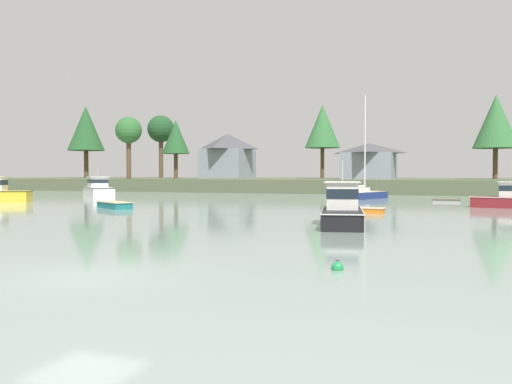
{
  "coord_description": "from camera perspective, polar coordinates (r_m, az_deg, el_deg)",
  "views": [
    {
      "loc": [
        8.87,
        -11.67,
        2.62
      ],
      "look_at": [
        -6.11,
        29.99,
        1.16
      ],
      "focal_mm": 38.44,
      "sensor_mm": 36.0,
      "label": 1
    }
  ],
  "objects": [
    {
      "name": "shore_tree_center_right",
      "position": [
        85.48,
        -13.12,
        6.16
      ],
      "size": [
        3.99,
        3.99,
        9.38
      ],
      "color": "brown",
      "rests_on": "far_shore_bank"
    },
    {
      "name": "dinghy_teal",
      "position": [
        43.24,
        -14.51,
        -1.42
      ],
      "size": [
        3.94,
        3.27,
        0.69
      ],
      "color": "#196B70",
      "rests_on": "ground"
    },
    {
      "name": "shore_tree_inland_a",
      "position": [
        88.31,
        -8.35,
        5.65
      ],
      "size": [
        4.38,
        4.38,
        9.34
      ],
      "color": "brown",
      "rests_on": "far_shore_bank"
    },
    {
      "name": "far_shore_bank",
      "position": [
        92.63,
        14.27,
        0.78
      ],
      "size": [
        165.75,
        45.36,
        1.87
      ],
      "primitive_type": "cube",
      "color": "#4C563D",
      "rests_on": "ground"
    },
    {
      "name": "shore_tree_inland_c",
      "position": [
        96.32,
        6.93,
        6.77
      ],
      "size": [
        6.11,
        6.11,
        12.77
      ],
      "color": "brown",
      "rests_on": "far_shore_bank"
    },
    {
      "name": "shore_tree_far_left",
      "position": [
        88.15,
        23.69,
        6.73
      ],
      "size": [
        6.44,
        6.44,
        12.42
      ],
      "color": "brown",
      "rests_on": "far_shore_bank"
    },
    {
      "name": "shore_tree_far_right",
      "position": [
        104.83,
        -9.87,
        6.38
      ],
      "size": [
        5.03,
        5.03,
        11.74
      ],
      "color": "brown",
      "rests_on": "far_shore_bank"
    },
    {
      "name": "ground_plane",
      "position": [
        14.89,
        -17.36,
        -8.33
      ],
      "size": [
        400.0,
        400.0,
        0.0
      ],
      "primitive_type": "plane",
      "color": "gray"
    },
    {
      "name": "cottage_behind_trees",
      "position": [
        103.37,
        -2.97,
        3.85
      ],
      "size": [
        8.73,
        9.94,
        8.3
      ],
      "color": "gray",
      "rests_on": "far_shore_bank"
    },
    {
      "name": "dinghy_orange",
      "position": [
        37.58,
        10.83,
        -1.95
      ],
      "size": [
        3.25,
        1.42,
        0.5
      ],
      "color": "orange",
      "rests_on": "ground"
    },
    {
      "name": "cottage_near_water",
      "position": [
        84.3,
        11.72,
        3.22
      ],
      "size": [
        7.9,
        9.98,
        5.38
      ],
      "color": "gray",
      "rests_on": "far_shore_bank"
    },
    {
      "name": "cruiser_white",
      "position": [
        66.92,
        -16.19,
        0.04
      ],
      "size": [
        7.4,
        7.24,
        4.14
      ],
      "color": "white",
      "rests_on": "ground"
    },
    {
      "name": "dinghy_grey",
      "position": [
        53.42,
        19.23,
        -0.92
      ],
      "size": [
        2.54,
        1.25,
        0.38
      ],
      "color": "gray",
      "rests_on": "ground"
    },
    {
      "name": "mooring_buoy_green",
      "position": [
        15.25,
        8.47,
        -7.79
      ],
      "size": [
        0.33,
        0.33,
        0.38
      ],
      "color": "#1E8C47",
      "rests_on": "ground"
    },
    {
      "name": "cruiser_black",
      "position": [
        28.68,
        8.96,
        -2.31
      ],
      "size": [
        3.19,
        7.38,
        3.98
      ],
      "color": "black",
      "rests_on": "ground"
    },
    {
      "name": "sailboat_navy",
      "position": [
        58.92,
        10.95,
        -0.47
      ],
      "size": [
        4.66,
        7.98,
        11.45
      ],
      "color": "navy",
      "rests_on": "ground"
    },
    {
      "name": "shore_tree_left_mid",
      "position": [
        109.78,
        -17.29,
        6.31
      ],
      "size": [
        6.91,
        6.91,
        13.68
      ],
      "color": "brown",
      "rests_on": "far_shore_bank"
    }
  ]
}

